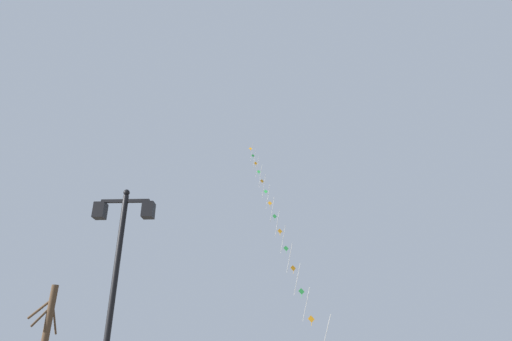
{
  "coord_description": "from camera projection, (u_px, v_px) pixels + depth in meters",
  "views": [
    {
      "loc": [
        0.58,
        -0.85,
        1.36
      ],
      "look_at": [
        -0.32,
        22.83,
        11.87
      ],
      "focal_mm": 29.3,
      "sensor_mm": 36.0,
      "label": 1
    }
  ],
  "objects": [
    {
      "name": "kite_train",
      "position": [
        273.0,
        213.0,
        30.24
      ],
      "size": [
        4.7,
        19.55,
        21.03
      ],
      "color": "brown",
      "rests_on": "ground_plane"
    },
    {
      "name": "twin_lantern_lamp_post",
      "position": [
        118.0,
        253.0,
        10.0
      ],
      "size": [
        1.5,
        0.28,
        5.23
      ],
      "color": "black",
      "rests_on": "ground_plane"
    },
    {
      "name": "bare_tree",
      "position": [
        45.0,
        336.0,
        15.25
      ],
      "size": [
        1.14,
        1.24,
        3.82
      ],
      "color": "#4C3826",
      "rests_on": "ground_plane"
    }
  ]
}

